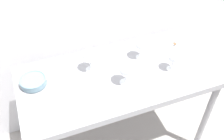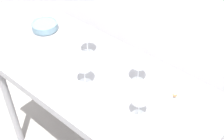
{
  "view_description": "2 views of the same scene",
  "coord_description": "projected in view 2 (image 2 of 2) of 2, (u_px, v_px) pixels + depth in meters",
  "views": [
    {
      "loc": [
        -0.52,
        -1.21,
        2.17
      ],
      "look_at": [
        -0.07,
        -0.02,
        0.97
      ],
      "focal_mm": 42.88,
      "sensor_mm": 36.0,
      "label": 1
    },
    {
      "loc": [
        0.87,
        -0.89,
        2.01
      ],
      "look_at": [
        0.07,
        0.03,
        0.96
      ],
      "focal_mm": 48.67,
      "sensor_mm": 36.0,
      "label": 2
    }
  ],
  "objects": [
    {
      "name": "decanter_funnel",
      "position": [
        174.0,
        102.0,
        1.45
      ],
      "size": [
        0.11,
        0.11,
        0.14
      ],
      "color": "#BCBCBC",
      "rests_on": "steel_counter"
    },
    {
      "name": "tasting_bowl",
      "position": [
        45.0,
        26.0,
        1.99
      ],
      "size": [
        0.17,
        0.17,
        0.05
      ],
      "color": "#4C4C4C",
      "rests_on": "steel_counter"
    },
    {
      "name": "wine_glass_far_right",
      "position": [
        139.0,
        62.0,
        1.55
      ],
      "size": [
        0.1,
        0.1,
        0.18
      ],
      "color": "white",
      "rests_on": "steel_counter"
    },
    {
      "name": "tasting_sheet_upper",
      "position": [
        60.0,
        46.0,
        1.87
      ],
      "size": [
        0.25,
        0.27,
        0.0
      ],
      "primitive_type": "cube",
      "rotation": [
        0.0,
        0.0,
        -0.63
      ],
      "color": "white",
      "rests_on": "steel_counter"
    },
    {
      "name": "steel_counter",
      "position": [
        99.0,
        89.0,
        1.73
      ],
      "size": [
        1.4,
        0.65,
        0.9
      ],
      "color": "gray",
      "rests_on": "ground_plane"
    },
    {
      "name": "wine_glass_far_left",
      "position": [
        87.0,
        35.0,
        1.73
      ],
      "size": [
        0.1,
        0.1,
        0.19
      ],
      "color": "white",
      "rests_on": "steel_counter"
    },
    {
      "name": "wine_glass_near_right",
      "position": [
        140.0,
        99.0,
        1.37
      ],
      "size": [
        0.09,
        0.09,
        0.16
      ],
      "color": "white",
      "rests_on": "steel_counter"
    },
    {
      "name": "wine_glass_near_center",
      "position": [
        84.0,
        65.0,
        1.54
      ],
      "size": [
        0.1,
        0.1,
        0.18
      ],
      "color": "white",
      "rests_on": "steel_counter"
    }
  ]
}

